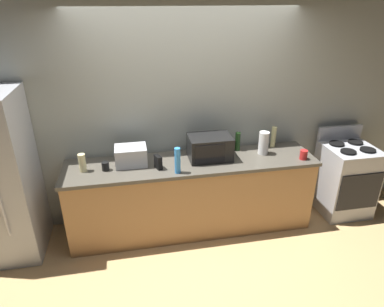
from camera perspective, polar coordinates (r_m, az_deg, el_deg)
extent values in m
plane|color=tan|center=(3.98, 1.14, -15.63)|extent=(8.00, 8.00, 0.00)
cube|color=#9EA399|center=(4.01, -1.12, 7.00)|extent=(6.40, 0.10, 2.70)
cube|color=#B27F4C|center=(4.04, 0.00, -7.34)|extent=(2.80, 0.60, 0.86)
cube|color=#514C42|center=(3.81, 0.00, -1.63)|extent=(2.84, 0.64, 0.04)
cube|color=#B7BABF|center=(4.77, 24.35, -4.03)|extent=(0.60, 0.60, 0.90)
cube|color=black|center=(4.57, 26.43, -5.82)|extent=(0.55, 0.02, 0.48)
cube|color=#B7BABF|center=(4.77, 23.67, 3.25)|extent=(0.60, 0.04, 0.18)
cylinder|color=black|center=(4.42, 24.85, 0.28)|extent=(0.18, 0.18, 0.02)
cylinder|color=black|center=(4.58, 27.52, 0.53)|extent=(0.18, 0.18, 0.02)
cylinder|color=black|center=(4.60, 23.22, 1.52)|extent=(0.18, 0.18, 0.02)
cylinder|color=black|center=(4.75, 25.84, 1.73)|extent=(0.18, 0.18, 0.02)
cube|color=black|center=(3.83, 3.01, 1.05)|extent=(0.48, 0.34, 0.27)
cube|color=black|center=(3.67, 3.05, -0.09)|extent=(0.34, 0.01, 0.21)
cube|color=#B7BABF|center=(3.76, -10.24, -0.37)|extent=(0.34, 0.26, 0.21)
cylinder|color=white|center=(4.03, 11.97, 1.74)|extent=(0.12, 0.12, 0.27)
cube|color=black|center=(3.64, -5.73, -1.46)|extent=(0.08, 0.12, 0.15)
cylinder|color=beige|center=(4.25, 13.57, 2.75)|extent=(0.06, 0.06, 0.26)
cylinder|color=#338CE5|center=(3.51, -2.46, -1.21)|extent=(0.06, 0.06, 0.28)
cylinder|color=#1E3F19|center=(4.07, 7.69, 2.03)|extent=(0.06, 0.06, 0.23)
cylinder|color=beige|center=(3.74, -18.00, -1.50)|extent=(0.08, 0.08, 0.20)
cylinder|color=red|center=(4.04, 18.30, -0.20)|extent=(0.08, 0.08, 0.11)
cylinder|color=black|center=(3.71, -14.38, -2.09)|extent=(0.08, 0.08, 0.10)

